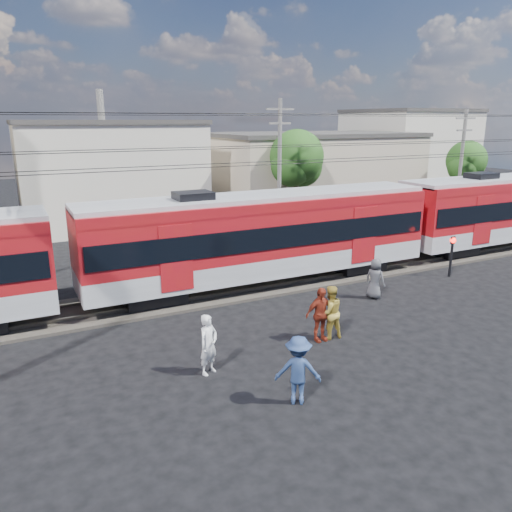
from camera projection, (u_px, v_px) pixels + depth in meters
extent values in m
plane|color=black|center=(345.00, 365.00, 15.36)|extent=(120.00, 120.00, 0.00)
cube|color=#2D2823|center=(237.00, 288.00, 22.25)|extent=(70.00, 3.40, 0.12)
cube|color=#59544C|center=(244.00, 290.00, 21.57)|extent=(70.00, 0.12, 0.12)
cube|color=#59544C|center=(230.00, 281.00, 22.86)|extent=(70.00, 0.12, 0.12)
cube|color=black|center=(152.00, 295.00, 20.51)|extent=(2.40, 2.20, 0.70)
cube|color=black|center=(353.00, 264.00, 24.93)|extent=(2.40, 2.20, 0.70)
cube|color=#979A9F|center=(263.00, 261.00, 22.51)|extent=(16.00, 3.00, 0.90)
cube|color=maroon|center=(263.00, 225.00, 22.07)|extent=(16.00, 3.00, 2.40)
cube|color=black|center=(263.00, 231.00, 22.14)|extent=(15.68, 3.08, 0.95)
cube|color=#979A9F|center=(263.00, 197.00, 21.74)|extent=(16.00, 2.60, 0.25)
cube|color=black|center=(449.00, 249.00, 27.75)|extent=(2.40, 2.20, 0.70)
cube|color=#979A9F|center=(512.00, 226.00, 29.75)|extent=(16.00, 3.00, 0.90)
cylinder|color=black|center=(243.00, 166.00, 20.20)|extent=(70.00, 0.03, 0.03)
cylinder|color=black|center=(229.00, 163.00, 21.41)|extent=(70.00, 0.03, 0.03)
cylinder|color=black|center=(243.00, 148.00, 20.02)|extent=(70.00, 0.03, 0.03)
cylinder|color=black|center=(229.00, 147.00, 21.23)|extent=(70.00, 0.03, 0.03)
cylinder|color=black|center=(277.00, 114.00, 17.26)|extent=(70.00, 0.03, 0.03)
cylinder|color=black|center=(205.00, 115.00, 23.30)|extent=(70.00, 0.03, 0.03)
cube|color=beige|center=(106.00, 173.00, 36.87)|extent=(12.00, 12.00, 7.00)
cube|color=#3F3D3A|center=(102.00, 122.00, 35.90)|extent=(12.24, 12.24, 0.30)
cube|color=#BAA68E|center=(311.00, 173.00, 41.31)|extent=(16.00, 10.00, 6.00)
cube|color=#3F3D3A|center=(312.00, 134.00, 40.48)|extent=(16.32, 10.20, 0.30)
cube|color=beige|center=(406.00, 153.00, 50.53)|extent=(10.00, 10.00, 8.00)
cube|color=#3F3D3A|center=(410.00, 111.00, 49.43)|extent=(10.20, 10.20, 0.30)
cylinder|color=slate|center=(279.00, 173.00, 29.76)|extent=(0.24, 0.24, 8.50)
cube|color=slate|center=(280.00, 109.00, 28.80)|extent=(1.80, 0.12, 0.12)
cube|color=slate|center=(280.00, 123.00, 29.01)|extent=(1.40, 0.12, 0.12)
cylinder|color=slate|center=(460.00, 168.00, 35.00)|extent=(0.24, 0.24, 8.00)
cube|color=slate|center=(466.00, 118.00, 34.10)|extent=(1.80, 0.12, 0.12)
cube|color=slate|center=(464.00, 130.00, 34.31)|extent=(1.40, 0.12, 0.12)
cylinder|color=#382619|center=(296.00, 200.00, 34.25)|extent=(0.36, 0.36, 3.92)
sphere|color=#224915|center=(297.00, 157.00, 33.47)|extent=(3.64, 3.64, 3.64)
sphere|color=#224915|center=(302.00, 167.00, 34.18)|extent=(2.80, 2.80, 2.80)
cylinder|color=#382619|center=(463.00, 192.00, 39.93)|extent=(0.36, 0.36, 3.36)
sphere|color=#224915|center=(467.00, 160.00, 39.26)|extent=(3.12, 3.12, 3.12)
sphere|color=#224915|center=(468.00, 168.00, 39.94)|extent=(2.40, 2.40, 2.40)
imported|color=white|center=(208.00, 344.00, 14.66)|extent=(0.80, 0.70, 1.85)
imported|color=gold|center=(330.00, 312.00, 17.05)|extent=(0.97, 0.78, 1.90)
imported|color=navy|center=(298.00, 370.00, 13.11)|extent=(1.41, 1.23, 1.89)
imported|color=maroon|center=(320.00, 314.00, 16.85)|extent=(1.11, 0.47, 1.90)
imported|color=#47484C|center=(375.00, 279.00, 20.93)|extent=(0.85, 0.99, 1.72)
imported|color=silver|center=(504.00, 212.00, 37.35)|extent=(3.89, 2.25, 1.24)
cylinder|color=black|center=(451.00, 258.00, 23.81)|extent=(0.12, 0.12, 1.85)
sphere|color=#FF140C|center=(453.00, 240.00, 23.58)|extent=(0.29, 0.29, 0.29)
cube|color=black|center=(453.00, 240.00, 23.58)|extent=(0.26, 0.06, 0.36)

